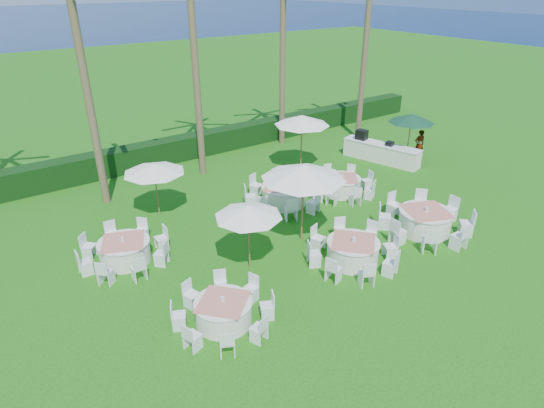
{
  "coord_description": "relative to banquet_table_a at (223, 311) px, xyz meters",
  "views": [
    {
      "loc": [
        -9.28,
        -9.54,
        8.74
      ],
      "look_at": [
        -0.68,
        2.6,
        1.3
      ],
      "focal_mm": 30.0,
      "sensor_mm": 36.0,
      "label": 1
    }
  ],
  "objects": [
    {
      "name": "ground",
      "position": [
        4.6,
        0.59,
        -0.38
      ],
      "size": [
        120.0,
        120.0,
        0.0
      ],
      "primitive_type": "plane",
      "color": "#1C5E10",
      "rests_on": "ground"
    },
    {
      "name": "umbrella_green",
      "position": [
        14.12,
        5.32,
        1.97
      ],
      "size": [
        2.33,
        2.33,
        2.58
      ],
      "color": "brown",
      "rests_on": "ground"
    },
    {
      "name": "staff_person",
      "position": [
        14.91,
        5.2,
        0.43
      ],
      "size": [
        0.68,
        0.55,
        1.62
      ],
      "primitive_type": "imported",
      "rotation": [
        0.0,
        0.0,
        2.84
      ],
      "color": "gray",
      "rests_on": "ground"
    },
    {
      "name": "palm_d",
      "position": [
        10.6,
        11.61,
        4.55
      ],
      "size": [
        4.25,
        4.37,
        8.95
      ],
      "color": "brown",
      "rests_on": "ground"
    },
    {
      "name": "banquet_table_c",
      "position": [
        8.83,
        0.05,
        0.08
      ],
      "size": [
        3.48,
        3.48,
        1.04
      ],
      "color": "white",
      "rests_on": "ground"
    },
    {
      "name": "banquet_table_b",
      "position": [
        5.13,
        0.14,
        0.04
      ],
      "size": [
        3.09,
        3.09,
        0.95
      ],
      "color": "white",
      "rests_on": "ground"
    },
    {
      "name": "banquet_table_e",
      "position": [
        5.86,
        5.05,
        0.07
      ],
      "size": [
        3.32,
        3.32,
        1.01
      ],
      "color": "white",
      "rests_on": "ground"
    },
    {
      "name": "banquet_table_f",
      "position": [
        8.62,
        4.42,
        0.02
      ],
      "size": [
        2.98,
        2.98,
        0.91
      ],
      "color": "white",
      "rests_on": "ground"
    },
    {
      "name": "banquet_table_a",
      "position": [
        0.0,
        0.0,
        0.0
      ],
      "size": [
        2.82,
        2.82,
        0.88
      ],
      "color": "white",
      "rests_on": "ground"
    },
    {
      "name": "umbrella_b",
      "position": [
        4.63,
        2.29,
        2.32
      ],
      "size": [
        3.02,
        3.02,
        2.96
      ],
      "color": "brown",
      "rests_on": "ground"
    },
    {
      "name": "banquet_table_d",
      "position": [
        -1.19,
        4.67,
        0.03
      ],
      "size": [
        3.05,
        3.05,
        0.93
      ],
      "color": "white",
      "rests_on": "ground"
    },
    {
      "name": "palm_b",
      "position": [
        -0.29,
        9.67,
        4.65
      ],
      "size": [
        4.15,
        4.4,
        9.13
      ],
      "color": "brown",
      "rests_on": "ground"
    },
    {
      "name": "buffet_table",
      "position": [
        13.06,
        6.19,
        0.13
      ],
      "size": [
        1.99,
        4.21,
        1.47
      ],
      "color": "white",
      "rests_on": "ground"
    },
    {
      "name": "umbrella_d",
      "position": [
        8.91,
        7.7,
        2.18
      ],
      "size": [
        2.71,
        2.71,
        2.8
      ],
      "color": "brown",
      "rests_on": "ground"
    },
    {
      "name": "hedge",
      "position": [
        4.6,
        12.59,
        0.22
      ],
      "size": [
        34.0,
        1.0,
        1.2
      ],
      "primitive_type": "cube",
      "color": "black",
      "rests_on": "ground"
    },
    {
      "name": "palm_c",
      "position": [
        4.63,
        10.12,
        6.03
      ],
      "size": [
        4.28,
        4.35,
        11.86
      ],
      "color": "brown",
      "rests_on": "ground"
    },
    {
      "name": "umbrella_c",
      "position": [
        1.1,
        7.22,
        1.67
      ],
      "size": [
        2.44,
        2.44,
        2.25
      ],
      "color": "brown",
      "rests_on": "ground"
    },
    {
      "name": "palm_e",
      "position": [
        14.81,
        9.58,
        5.09
      ],
      "size": [
        4.26,
        4.37,
        10.0
      ],
      "color": "brown",
      "rests_on": "ground"
    },
    {
      "name": "umbrella_a",
      "position": [
        2.07,
        1.86,
        1.75
      ],
      "size": [
        2.2,
        2.2,
        2.34
      ],
      "color": "brown",
      "rests_on": "ground"
    }
  ]
}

